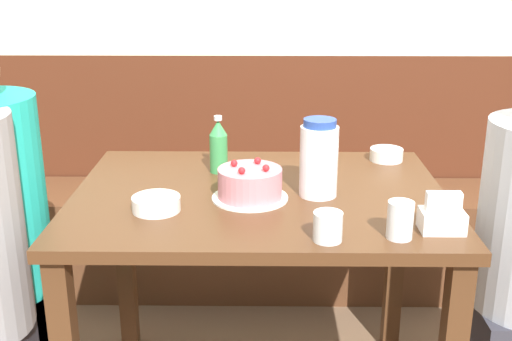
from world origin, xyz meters
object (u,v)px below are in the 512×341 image
bench_seat (261,239)px  water_pitcher (319,159)px  birthday_cake (250,184)px  soju_bottle (218,146)px  glass_water_tall (328,226)px  bowl_rice_small (156,204)px  bowl_soup_white (386,154)px  napkin_holder (442,217)px  glass_tumbler_short (400,220)px

bench_seat → water_pitcher: size_ratio=10.98×
birthday_cake → soju_bottle: bearing=113.6°
glass_water_tall → bowl_rice_small: bearing=157.3°
bowl_rice_small → bowl_soup_white: bearing=33.2°
bowl_soup_white → bowl_rice_small: bearing=-146.8°
soju_bottle → napkin_holder: soju_bottle is taller
bowl_soup_white → glass_water_tall: bearing=-111.8°
glass_tumbler_short → glass_water_tall: bearing=-174.6°
bowl_soup_white → bench_seat: bearing=130.1°
napkin_holder → bowl_rice_small: (-0.75, 0.13, -0.02)m
glass_water_tall → bowl_soup_white: bearing=68.2°
birthday_cake → bowl_soup_white: size_ratio=1.96×
water_pitcher → bowl_soup_white: bearing=52.5°
glass_tumbler_short → soju_bottle: bearing=133.5°
water_pitcher → bowl_soup_white: water_pitcher is taller
bowl_soup_white → bowl_rice_small: bowl_soup_white is taller
bench_seat → napkin_holder: 1.33m
glass_water_tall → birthday_cake: bearing=124.8°
bench_seat → soju_bottle: bearing=-101.6°
soju_bottle → bowl_soup_white: 0.58m
bench_seat → glass_water_tall: glass_water_tall is taller
soju_bottle → bowl_rice_small: size_ratio=1.40×
birthday_cake → glass_tumbler_short: birthday_cake is taller
birthday_cake → glass_water_tall: bearing=-55.2°
water_pitcher → glass_water_tall: bearing=-90.2°
water_pitcher → soju_bottle: water_pitcher is taller
bench_seat → water_pitcher: water_pitcher is taller
bowl_soup_white → glass_water_tall: size_ratio=1.53×
birthday_cake → bowl_rice_small: bearing=-159.8°
birthday_cake → soju_bottle: size_ratio=1.18×
bowl_soup_white → glass_water_tall: glass_water_tall is taller
napkin_holder → glass_tumbler_short: (-0.12, -0.04, 0.01)m
bench_seat → bowl_soup_white: 0.87m
bench_seat → napkin_holder: napkin_holder is taller
water_pitcher → bowl_rice_small: water_pitcher is taller
glass_water_tall → glass_tumbler_short: (0.18, 0.02, 0.01)m
birthday_cake → glass_water_tall: 0.35m
water_pitcher → napkin_holder: 0.40m
soju_bottle → bowl_soup_white: size_ratio=1.66×
bowl_rice_small → glass_tumbler_short: 0.66m
water_pitcher → glass_tumbler_short: (0.18, -0.30, -0.06)m
bowl_rice_small → soju_bottle: bearing=66.0°
bowl_soup_white → bowl_rice_small: (-0.72, -0.47, -0.00)m
water_pitcher → napkin_holder: water_pitcher is taller
napkin_holder → soju_bottle: bearing=142.2°
glass_tumbler_short → birthday_cake: bearing=144.7°
bench_seat → glass_tumbler_short: size_ratio=26.27×
bowl_rice_small → glass_tumbler_short: bearing=-15.3°
birthday_cake → glass_water_tall: birthday_cake is taller
soju_bottle → bowl_soup_white: (0.57, 0.13, -0.07)m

